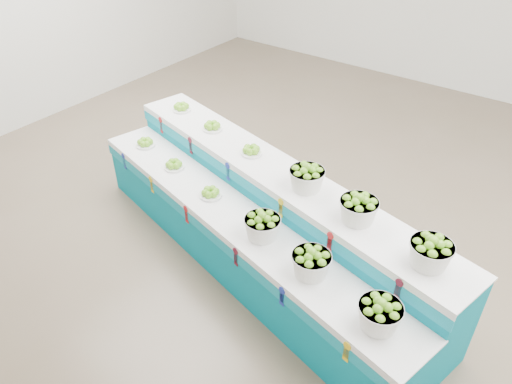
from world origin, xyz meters
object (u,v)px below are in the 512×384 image
plate_upper_mid (212,126)px  basket_upper_right (431,252)px  display_stand (256,220)px  basket_lower_left (262,226)px

plate_upper_mid → basket_upper_right: basket_upper_right is taller
basket_upper_right → plate_upper_mid: bearing=166.3°
display_stand → plate_upper_mid: 1.28m
display_stand → basket_upper_right: size_ratio=12.98×
plate_upper_mid → basket_upper_right: size_ratio=0.68×
display_stand → basket_lower_left: size_ratio=12.98×
display_stand → basket_lower_left: display_stand is taller
basket_lower_left → display_stand: bearing=133.2°
display_stand → plate_upper_mid: (-1.02, 0.53, 0.56)m
display_stand → basket_lower_left: 0.60m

